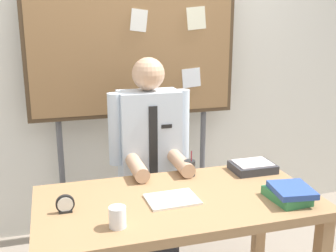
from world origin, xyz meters
The scene contains 10 objects.
back_wall centered at (0.00, 1.28, 1.35)m, with size 6.40×0.08×2.70m, color silver.
desk centered at (0.00, 0.00, 0.66)m, with size 1.50×0.77×0.75m.
person centered at (0.00, 0.63, 0.68)m, with size 0.55×0.56×1.45m.
bulletin_board centered at (0.00, 1.07, 1.46)m, with size 1.57×0.09×2.01m.
book_stack centered at (0.55, -0.19, 0.80)m, with size 0.22×0.26×0.08m.
open_notebook centered at (-0.04, -0.02, 0.76)m, with size 0.27×0.20×0.01m, color white.
desk_clock centered at (-0.59, 0.00, 0.80)m, with size 0.09×0.04×0.09m.
coffee_mug centered at (-0.36, -0.22, 0.80)m, with size 0.08×0.08×0.10m, color white.
pen_holder centered at (0.17, 0.29, 0.80)m, with size 0.07×0.07×0.16m.
paper_tray centered at (0.57, 0.25, 0.78)m, with size 0.26×0.20×0.06m.
Camera 1 is at (-0.62, -1.91, 1.69)m, focal length 43.57 mm.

